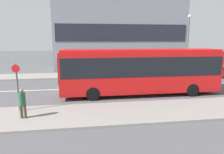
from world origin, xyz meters
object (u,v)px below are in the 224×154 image
at_px(city_bus, 140,69).
at_px(bus_stop_sign, 17,84).
at_px(pedestrian_near_stop, 22,102).
at_px(parked_car_0, 217,72).
at_px(street_lamp, 188,38).

xyz_separation_m(city_bus, bus_stop_sign, (-7.98, -2.92, -0.26)).
height_order(city_bus, bus_stop_sign, city_bus).
distance_m(pedestrian_near_stop, bus_stop_sign, 1.44).
xyz_separation_m(parked_car_0, bus_stop_sign, (-18.60, -8.57, 1.12)).
bearing_deg(parked_car_0, city_bus, -151.96).
bearing_deg(parked_car_0, street_lamp, 142.32).
distance_m(pedestrian_near_stop, street_lamp, 19.66).
distance_m(city_bus, bus_stop_sign, 8.50).
bearing_deg(city_bus, street_lamp, 45.65).
relative_size(city_bus, parked_car_0, 2.67).
xyz_separation_m(pedestrian_near_stop, street_lamp, (15.41, 11.76, 3.28)).
relative_size(parked_car_0, street_lamp, 0.65).
bearing_deg(pedestrian_near_stop, city_bus, 38.76).
xyz_separation_m(city_bus, street_lamp, (7.95, 7.71, 2.31)).
height_order(pedestrian_near_stop, bus_stop_sign, bus_stop_sign).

